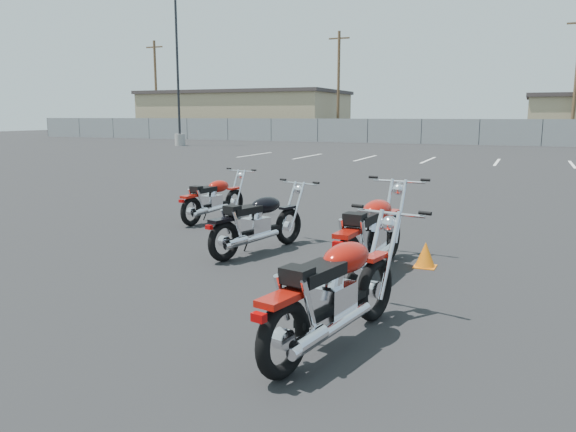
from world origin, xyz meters
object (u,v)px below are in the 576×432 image
at_px(motorcycle_second_black, 258,222).
at_px(motorcycle_rear_red, 335,292).
at_px(motorcycle_third_red, 372,234).
at_px(motorcycle_front_red, 214,199).

xyz_separation_m(motorcycle_second_black, motorcycle_rear_red, (2.18, -2.89, 0.05)).
bearing_deg(motorcycle_third_red, motorcycle_second_black, 166.80).
relative_size(motorcycle_third_red, motorcycle_rear_red, 1.04).
relative_size(motorcycle_front_red, motorcycle_third_red, 0.82).
height_order(motorcycle_front_red, motorcycle_third_red, motorcycle_third_red).
xyz_separation_m(motorcycle_front_red, motorcycle_third_red, (3.84, -2.45, 0.09)).
xyz_separation_m(motorcycle_second_black, motorcycle_third_red, (1.87, -0.44, 0.07)).
distance_m(motorcycle_third_red, motorcycle_rear_red, 2.47).
distance_m(motorcycle_second_black, motorcycle_third_red, 1.92).
height_order(motorcycle_third_red, motorcycle_rear_red, motorcycle_third_red).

